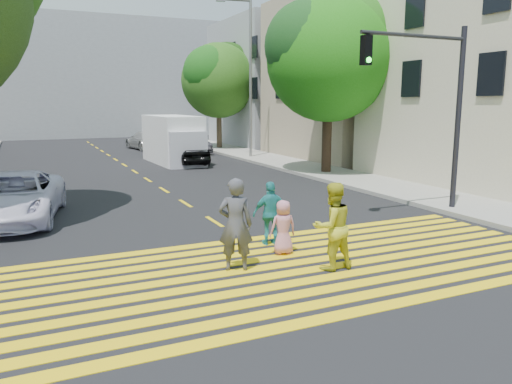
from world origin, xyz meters
TOP-DOWN VIEW (x-y plane):
  - ground at (0.00, 0.00)m, footprint 120.00×120.00m
  - sidewalk_right at (8.50, 15.00)m, footprint 3.00×60.00m
  - crosswalk at (0.00, 1.28)m, footprint 13.40×5.30m
  - lane_line at (0.00, 22.50)m, footprint 0.12×34.40m
  - building_right_tan at (15.00, 19.00)m, footprint 10.00×10.00m
  - building_right_grey at (15.00, 30.00)m, footprint 10.00×10.00m
  - backdrop_block at (0.00, 48.00)m, footprint 30.00×8.00m
  - tree_right_near at (8.52, 13.04)m, footprint 7.70×7.39m
  - tree_right_far at (8.38, 27.84)m, footprint 7.08×7.00m
  - pedestrian_man at (-1.08, 1.69)m, footprint 0.85×0.71m
  - pedestrian_woman at (0.82, 0.90)m, footprint 0.93×0.73m
  - pedestrian_child at (0.38, 2.29)m, footprint 0.67×0.47m
  - pedestrian_extra at (0.46, 3.10)m, footprint 0.99×0.52m
  - white_sedan at (-5.42, 8.55)m, footprint 3.29×5.60m
  - dark_car_near at (3.42, 19.60)m, footprint 2.11×4.46m
  - silver_car at (3.24, 30.09)m, footprint 2.60×4.98m
  - dark_car_parked at (5.56, 25.71)m, footprint 1.66×4.08m
  - white_van at (2.86, 20.70)m, footprint 2.38×5.90m
  - traffic_signal at (6.53, 4.11)m, footprint 3.99×0.34m
  - street_lamp at (7.69, 21.02)m, footprint 2.21×0.48m

SIDE VIEW (x-z plane):
  - ground at x=0.00m, z-range 0.00..0.00m
  - lane_line at x=0.00m, z-range 0.00..0.01m
  - crosswalk at x=0.00m, z-range 0.00..0.01m
  - sidewalk_right at x=8.50m, z-range 0.00..0.15m
  - pedestrian_child at x=0.38m, z-range 0.00..1.29m
  - dark_car_parked at x=5.56m, z-range 0.00..1.32m
  - silver_car at x=3.24m, z-range 0.00..1.38m
  - white_sedan at x=-5.42m, z-range 0.00..1.46m
  - dark_car_near at x=3.42m, z-range 0.00..1.47m
  - pedestrian_extra at x=0.46m, z-range 0.00..1.61m
  - pedestrian_woman at x=0.82m, z-range 0.00..1.88m
  - pedestrian_man at x=-1.08m, z-range 0.00..2.00m
  - white_van at x=2.86m, z-range -0.07..2.68m
  - traffic_signal at x=6.53m, z-range 0.86..6.72m
  - building_right_tan at x=15.00m, z-range 0.00..10.00m
  - building_right_grey at x=15.00m, z-range 0.00..10.00m
  - tree_right_far at x=8.38m, z-range 1.40..9.39m
  - street_lamp at x=7.69m, z-range 0.72..10.46m
  - tree_right_near at x=8.52m, z-range 1.53..10.22m
  - backdrop_block at x=0.00m, z-range 0.00..12.00m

